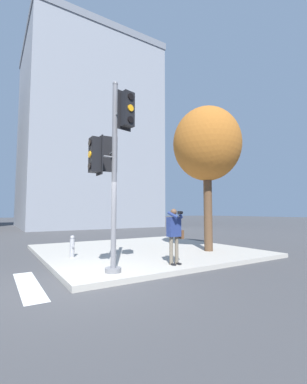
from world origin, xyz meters
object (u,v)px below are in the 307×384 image
object	(u,v)px
traffic_signal_pole	(112,156)
fire_hydrant	(72,246)
person_photographer	(175,231)
street_tree	(207,145)

from	to	relation	value
traffic_signal_pole	fire_hydrant	xyz separation A→B (m)	(-0.24, 2.82, -2.67)
person_photographer	fire_hydrant	xyz separation A→B (m)	(-2.28, 2.86, -0.61)
traffic_signal_pole	fire_hydrant	bearing A→B (deg)	94.93
person_photographer	street_tree	xyz separation A→B (m)	(2.75, 1.40, 3.35)
traffic_signal_pole	fire_hydrant	distance (m)	3.89
traffic_signal_pole	fire_hydrant	world-z (taller)	traffic_signal_pole
traffic_signal_pole	person_photographer	size ratio (longest dim) A/B	3.10
traffic_signal_pole	person_photographer	xyz separation A→B (m)	(2.04, -0.05, -2.06)
street_tree	person_photographer	bearing A→B (deg)	-152.94
person_photographer	fire_hydrant	size ratio (longest dim) A/B	2.21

